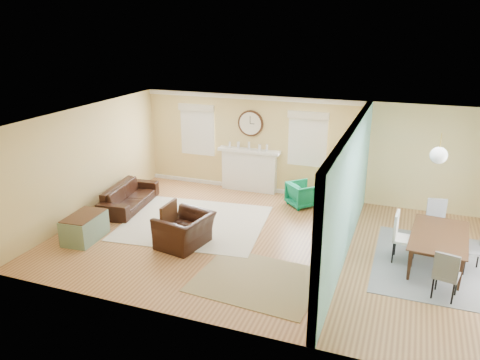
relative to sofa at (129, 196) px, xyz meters
The scene contains 27 objects.
floor 3.94m from the sofa, ahead, with size 9.00×9.00×0.00m, color #915936.
wall_back 4.64m from the sofa, 31.09° to the left, with size 9.00×0.02×2.60m, color #DDBD6D.
wall_front 5.43m from the sofa, 43.37° to the right, with size 9.00×0.02×2.60m, color #DDBD6D.
wall_left 1.36m from the sofa, 133.26° to the right, with size 0.02×6.00×2.60m, color #DDBD6D.
ceiling 4.56m from the sofa, ahead, with size 9.00×6.00×0.02m, color white.
partition 5.51m from the sofa, ahead, with size 0.17×6.00×2.60m.
fireplace 3.27m from the sofa, 43.01° to the left, with size 1.70×0.30×1.17m.
wall_clock 3.66m from the sofa, 44.11° to the left, with size 0.70×0.07×0.70m.
window_left 2.79m from the sofa, 70.15° to the left, with size 1.05×0.13×1.42m.
window_right 4.75m from the sofa, 30.25° to the left, with size 1.05×0.13×1.42m.
pendant 7.17m from the sofa, ahead, with size 0.30×0.30×0.55m.
rug_cream 1.98m from the sofa, ahead, with size 3.17×2.75×0.02m, color beige.
rug_jute 4.66m from the sofa, 28.27° to the right, with size 2.17×1.77×0.01m, color tan.
rug_grey 7.15m from the sofa, ahead, with size 2.31×2.89×0.01m, color gray.
sofa is the anchor object (origin of this frame).
eames_chair 2.66m from the sofa, 32.06° to the right, with size 1.05×0.92×0.68m, color black.
green_chair 4.32m from the sofa, 21.83° to the left, with size 0.65×0.67×0.61m, color #008165.
trunk 1.90m from the sofa, 85.80° to the right, with size 0.66×1.01×0.56m.
credenza 5.05m from the sofa, ahead, with size 0.53×1.57×0.80m.
tv 5.09m from the sofa, ahead, with size 1.06×0.14×0.61m, color black.
garden_stool 5.07m from the sofa, ahead, with size 0.31×0.31×0.46m, color white.
potted_plant 5.08m from the sofa, ahead, with size 0.38×0.33×0.42m, color #337F33.
dining_table 7.15m from the sofa, ahead, with size 1.79×1.00×0.63m, color #442715.
dining_chair_n 7.13m from the sofa, ahead, with size 0.44×0.44×0.88m.
dining_chair_s 7.38m from the sofa, 12.60° to the right, with size 0.47×0.47×0.88m.
dining_chair_w 6.53m from the sofa, ahead, with size 0.46×0.46×0.98m.
dining_chair_e 7.71m from the sofa, ahead, with size 0.48×0.48×0.93m.
Camera 1 is at (2.51, -8.53, 4.41)m, focal length 35.00 mm.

